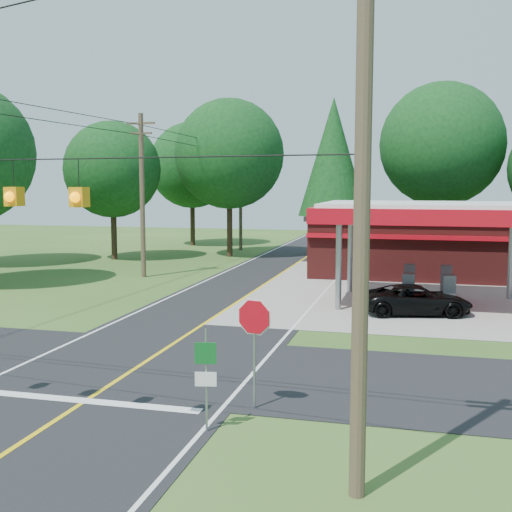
# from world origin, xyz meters

# --- Properties ---
(ground) EXTENTS (120.00, 120.00, 0.00)m
(ground) POSITION_xyz_m (0.00, 0.00, 0.00)
(ground) COLOR #2C551E
(ground) RESTS_ON ground
(main_highway) EXTENTS (8.00, 120.00, 0.02)m
(main_highway) POSITION_xyz_m (0.00, 0.00, 0.01)
(main_highway) COLOR black
(main_highway) RESTS_ON ground
(cross_road) EXTENTS (70.00, 7.00, 0.02)m
(cross_road) POSITION_xyz_m (0.00, 0.00, 0.01)
(cross_road) COLOR black
(cross_road) RESTS_ON ground
(lane_center_yellow) EXTENTS (0.15, 110.00, 0.00)m
(lane_center_yellow) POSITION_xyz_m (0.00, 0.00, 0.03)
(lane_center_yellow) COLOR yellow
(lane_center_yellow) RESTS_ON main_highway
(gas_canopy) EXTENTS (10.60, 7.40, 4.88)m
(gas_canopy) POSITION_xyz_m (9.00, 13.00, 4.27)
(gas_canopy) COLOR gray
(gas_canopy) RESTS_ON ground
(convenience_store) EXTENTS (16.40, 7.55, 3.80)m
(convenience_store) POSITION_xyz_m (10.00, 22.98, 1.92)
(convenience_store) COLOR #5D1B1A
(convenience_store) RESTS_ON ground
(utility_pole_near_right) EXTENTS (1.80, 0.30, 11.50)m
(utility_pole_near_right) POSITION_xyz_m (7.50, -7.00, 5.96)
(utility_pole_near_right) COLOR #473828
(utility_pole_near_right) RESTS_ON ground
(utility_pole_far_left) EXTENTS (1.80, 0.30, 10.00)m
(utility_pole_far_left) POSITION_xyz_m (-8.00, 18.00, 5.20)
(utility_pole_far_left) COLOR #473828
(utility_pole_far_left) RESTS_ON ground
(utility_pole_north) EXTENTS (0.30, 0.30, 9.50)m
(utility_pole_north) POSITION_xyz_m (-6.50, 35.00, 4.75)
(utility_pole_north) COLOR #473828
(utility_pole_north) RESTS_ON ground
(treeline_backdrop) EXTENTS (70.27, 51.59, 13.30)m
(treeline_backdrop) POSITION_xyz_m (0.82, 24.01, 7.49)
(treeline_backdrop) COLOR #332316
(treeline_backdrop) RESTS_ON ground
(suv_car) EXTENTS (5.60, 5.60, 1.31)m
(suv_car) POSITION_xyz_m (8.50, 10.30, 0.66)
(suv_car) COLOR black
(suv_car) RESTS_ON ground
(octagonal_stop_sign) EXTENTS (0.98, 0.25, 2.92)m
(octagonal_stop_sign) POSITION_xyz_m (4.50, -3.01, 2.20)
(octagonal_stop_sign) COLOR gray
(octagonal_stop_sign) RESTS_ON ground
(route_sign_post) EXTENTS (0.50, 0.14, 2.46)m
(route_sign_post) POSITION_xyz_m (3.80, -4.78, 1.48)
(route_sign_post) COLOR gray
(route_sign_post) RESTS_ON ground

